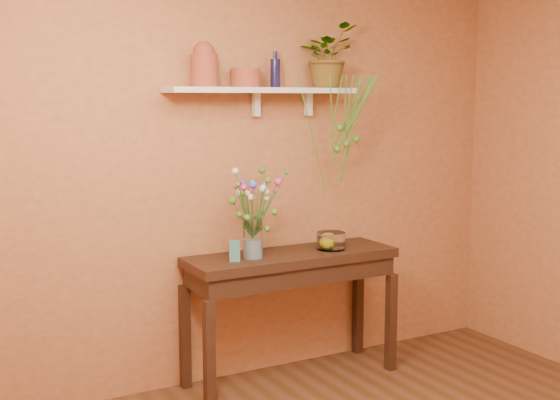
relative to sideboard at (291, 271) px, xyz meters
name	(u,v)px	position (x,y,z in m)	size (l,w,h in m)	color
room	(455,221)	(-0.20, -1.75, 0.61)	(4.04, 4.04, 2.70)	brown
sideboard	(291,271)	(0.00, 0.00, 0.00)	(1.42, 0.46, 0.86)	#392011
wall_shelf	(264,91)	(-0.14, 0.12, 1.18)	(1.30, 0.24, 0.19)	white
terracotta_jug	(204,65)	(-0.56, 0.11, 1.33)	(0.20, 0.20, 0.28)	#A0422A
terracotta_pot	(245,78)	(-0.27, 0.13, 1.26)	(0.19, 0.19, 0.12)	#A0422A
blue_bottle	(275,73)	(-0.04, 0.14, 1.30)	(0.07, 0.07, 0.24)	#15133B
spider_plant	(327,56)	(0.34, 0.12, 1.41)	(0.38, 0.33, 0.43)	#448220
plant_fronds	(345,129)	(0.40, -0.03, 0.93)	(0.62, 0.35, 0.77)	#448220
glass_vase	(253,241)	(-0.30, -0.03, 0.24)	(0.12, 0.12, 0.26)	white
bouquet	(253,195)	(-0.29, -0.03, 0.53)	(0.41, 0.38, 0.45)	#386B28
glass_bowl	(331,241)	(0.29, -0.03, 0.18)	(0.19, 0.19, 0.12)	white
lemon	(328,243)	(0.27, -0.02, 0.17)	(0.08, 0.08, 0.08)	yellow
carton	(234,251)	(-0.44, -0.05, 0.19)	(0.07, 0.05, 0.13)	teal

